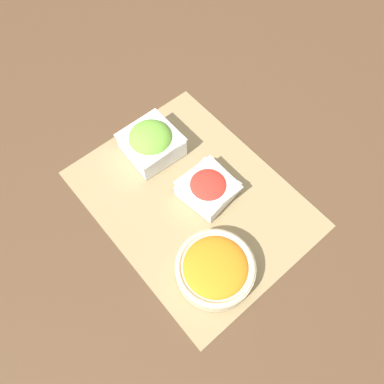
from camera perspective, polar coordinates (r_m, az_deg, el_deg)
ground_plane at (r=0.88m, az=0.00°, el=-1.03°), size 3.00×3.00×0.00m
placemat at (r=0.88m, az=0.00°, el=-0.97°), size 0.53×0.41×0.00m
lettuce_bowl at (r=0.92m, az=-6.24°, el=7.63°), size 0.13×0.13×0.08m
tomato_bowl at (r=0.86m, az=2.45°, el=0.63°), size 0.13×0.13×0.05m
carrot_bowl at (r=0.79m, az=3.56°, el=-11.51°), size 0.17×0.17×0.06m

